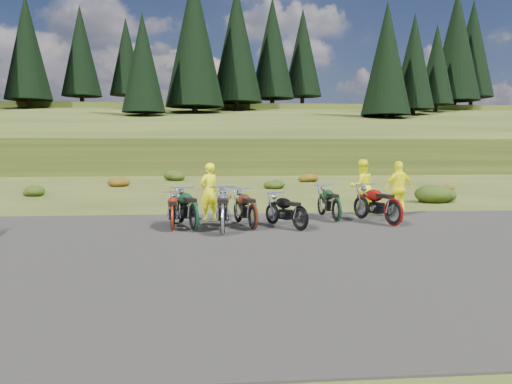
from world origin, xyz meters
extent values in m
plane|color=#394015|center=(0.00, 0.00, 0.00)|extent=(300.00, 300.00, 0.00)
cube|color=black|center=(0.00, -2.00, 0.00)|extent=(20.00, 12.00, 0.04)
cube|color=#2A3B13|center=(0.00, 110.00, 0.00)|extent=(300.00, 90.00, 9.17)
cylinder|color=black|center=(-27.00, 63.00, 8.28)|extent=(0.70, 0.70, 2.20)
cone|color=black|center=(-27.00, 63.00, 16.68)|extent=(6.60, 6.60, 15.00)
cylinder|color=black|center=(-21.00, 69.00, 9.48)|extent=(0.70, 0.70, 2.20)
cone|color=black|center=(-21.00, 69.00, 17.38)|extent=(6.16, 6.16, 14.00)
cylinder|color=black|center=(-15.00, 75.00, 10.27)|extent=(0.70, 0.70, 2.20)
cone|color=black|center=(-15.00, 75.00, 17.67)|extent=(5.72, 5.72, 13.00)
cylinder|color=black|center=(-9.00, 50.00, 5.69)|extent=(0.70, 0.70, 2.20)
cone|color=black|center=(-9.00, 50.00, 12.59)|extent=(5.28, 5.28, 12.00)
cylinder|color=black|center=(-3.00, 56.00, 6.88)|extent=(0.70, 0.70, 2.20)
cone|color=black|center=(-3.00, 56.00, 16.78)|extent=(7.92, 7.92, 18.00)
cylinder|color=black|center=(3.00, 62.00, 8.08)|extent=(0.70, 0.70, 2.20)
cone|color=black|center=(3.00, 62.00, 17.48)|extent=(7.48, 7.48, 17.00)
cylinder|color=black|center=(9.00, 68.00, 9.28)|extent=(0.70, 0.70, 2.20)
cone|color=black|center=(9.00, 68.00, 18.18)|extent=(7.04, 7.04, 16.00)
cylinder|color=black|center=(15.00, 74.00, 10.27)|extent=(0.70, 0.70, 2.20)
cone|color=black|center=(15.00, 74.00, 18.67)|extent=(6.60, 6.60, 15.00)
cylinder|color=black|center=(21.00, 49.00, 5.49)|extent=(0.70, 0.70, 2.20)
cone|color=black|center=(21.00, 49.00, 13.39)|extent=(6.16, 6.16, 14.00)
cylinder|color=black|center=(27.00, 55.00, 6.68)|extent=(0.70, 0.70, 2.20)
cone|color=black|center=(27.00, 55.00, 14.08)|extent=(5.72, 5.72, 13.00)
cylinder|color=black|center=(33.00, 61.00, 7.88)|extent=(0.70, 0.70, 2.20)
cone|color=black|center=(33.00, 61.00, 14.78)|extent=(5.28, 5.28, 12.00)
cylinder|color=black|center=(39.00, 67.00, 9.08)|extent=(0.70, 0.70, 2.20)
cone|color=black|center=(39.00, 67.00, 18.98)|extent=(7.92, 7.92, 18.00)
cylinder|color=black|center=(45.00, 73.00, 10.27)|extent=(0.70, 0.70, 2.20)
cone|color=black|center=(45.00, 73.00, 19.67)|extent=(7.48, 7.48, 17.00)
ellipsoid|color=#1E370D|center=(-9.10, 11.30, 0.31)|extent=(1.03, 1.03, 0.61)
ellipsoid|color=brown|center=(-6.20, 16.60, 0.38)|extent=(1.30, 1.30, 0.77)
ellipsoid|color=#1E370D|center=(-3.30, 21.90, 0.46)|extent=(1.56, 1.56, 0.92)
ellipsoid|color=brown|center=(-0.40, 9.20, 0.23)|extent=(0.77, 0.77, 0.45)
ellipsoid|color=#1E370D|center=(2.50, 14.50, 0.31)|extent=(1.03, 1.03, 0.61)
ellipsoid|color=brown|center=(5.40, 19.80, 0.38)|extent=(1.30, 1.30, 0.77)
ellipsoid|color=#1E370D|center=(8.30, 7.10, 0.46)|extent=(1.56, 1.56, 0.92)
ellipsoid|color=brown|center=(11.20, 12.40, 0.23)|extent=(0.77, 0.77, 0.45)
imported|color=#E6E70C|center=(-0.95, 2.75, 0.86)|extent=(0.75, 0.69, 1.72)
imported|color=#E6E70C|center=(4.08, 3.65, 0.90)|extent=(0.99, 0.83, 1.80)
imported|color=#E6E70C|center=(5.06, 2.87, 0.88)|extent=(1.10, 0.64, 1.77)
camera|label=1|loc=(-0.89, -12.44, 2.19)|focal=35.00mm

